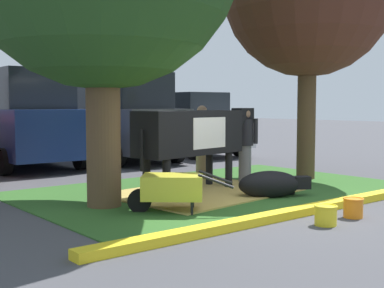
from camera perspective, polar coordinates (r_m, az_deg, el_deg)
name	(u,v)px	position (r m, az deg, el deg)	size (l,w,h in m)	color
ground_plane	(271,209)	(8.26, 8.63, -7.11)	(80.00, 80.00, 0.00)	#424247
grass_island	(216,190)	(9.98, 2.70, -5.02)	(7.21, 4.64, 0.02)	#2D5B23
curb_yellow	(323,207)	(8.33, 14.20, -6.68)	(8.41, 0.24, 0.12)	yellow
hay_bedding	(202,192)	(9.57, 1.14, -5.34)	(3.20, 2.40, 0.04)	tan
cow_holstein	(194,133)	(9.59, 0.18, 1.21)	(3.12, 1.06, 1.56)	black
calf_lying	(271,184)	(9.21, 8.67, -4.41)	(1.29, 0.96, 0.48)	black
person_handler	(245,144)	(10.79, 5.84, 0.04)	(0.34, 0.45, 1.55)	slate
person_visitor_near	(202,140)	(11.17, 1.10, 0.41)	(0.43, 0.37, 1.62)	#9E7F5B
wheelbarrow	(171,188)	(7.85, -2.34, -4.81)	(1.39, 1.31, 0.63)	gold
bucket_yellow	(326,215)	(7.32, 14.46, -7.53)	(0.32, 0.32, 0.28)	yellow
bucket_orange	(353,207)	(7.92, 17.28, -6.65)	(0.30, 0.30, 0.29)	orange
suv_black	(22,119)	(14.36, -18.13, 2.68)	(2.26, 4.67, 2.52)	navy
suv_dark_grey	(120,117)	(15.29, -7.88, 2.94)	(2.26, 4.67, 2.52)	#3D3D42
sedan_blue	(190,124)	(17.01, -0.26, 2.16)	(2.16, 4.47, 2.02)	silver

